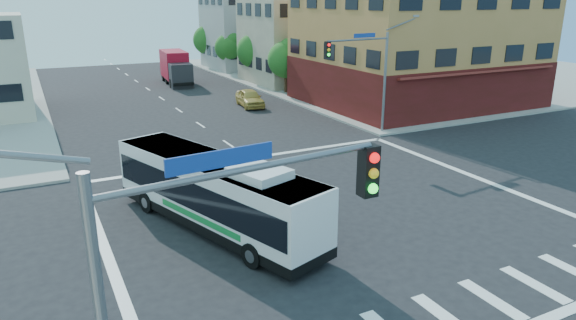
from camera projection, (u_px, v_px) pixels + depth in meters
name	position (u px, v px, depth m)	size (l,w,h in m)	color
ground	(333.00, 215.00, 22.74)	(120.00, 120.00, 0.00)	black
sidewalk_ne	(419.00, 70.00, 67.60)	(50.00, 50.00, 0.15)	#99958E
corner_building_ne	(417.00, 37.00, 45.31)	(18.10, 15.44, 14.00)	#C08045
building_east_near	(303.00, 42.00, 57.58)	(12.06, 10.06, 9.00)	#BEAE91
building_east_far	(253.00, 30.00, 69.32)	(12.06, 10.06, 10.00)	#9B9C97
signal_mast_ne	(367.00, 64.00, 34.18)	(7.91, 1.13, 8.07)	slate
signal_mast_sw	(210.00, 272.00, 8.27)	(7.91, 1.01, 8.07)	slate
street_tree_a	(287.00, 57.00, 50.52)	(3.60, 3.60, 5.53)	#342012
street_tree_b	(255.00, 49.00, 57.26)	(3.80, 3.80, 5.79)	#342012
street_tree_c	(229.00, 46.00, 64.14)	(3.40, 3.40, 5.29)	#342012
street_tree_d	(208.00, 38.00, 70.81)	(4.00, 4.00, 6.03)	#342012
transit_bus	(215.00, 193.00, 20.95)	(5.73, 11.27, 3.28)	black
box_truck	(176.00, 68.00, 56.88)	(2.99, 8.07, 3.55)	#26262A
parked_car	(250.00, 98.00, 45.25)	(1.79, 4.44, 1.51)	gold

